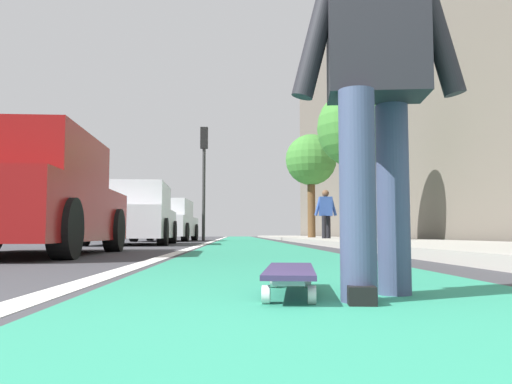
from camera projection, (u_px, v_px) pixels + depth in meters
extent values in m
plane|color=#38383D|center=(253.00, 246.00, 11.01)|extent=(80.00, 80.00, 0.00)
cube|color=#288466|center=(243.00, 239.00, 24.96)|extent=(56.00, 2.01, 0.00)
cube|color=silver|center=(215.00, 240.00, 20.93)|extent=(52.00, 0.16, 0.01)
cube|color=#9E9B93|center=(332.00, 239.00, 19.11)|extent=(52.00, 3.20, 0.12)
cube|color=#635B51|center=(368.00, 112.00, 23.62)|extent=(40.00, 1.20, 11.30)
cylinder|color=white|center=(273.00, 281.00, 2.57)|extent=(0.07, 0.04, 0.07)
cylinder|color=white|center=(309.00, 281.00, 2.56)|extent=(0.07, 0.04, 0.07)
cylinder|color=white|center=(266.00, 295.00, 1.97)|extent=(0.07, 0.04, 0.07)
cylinder|color=white|center=(312.00, 295.00, 1.96)|extent=(0.07, 0.04, 0.07)
cube|color=silver|center=(291.00, 271.00, 2.57)|extent=(0.07, 0.13, 0.02)
cube|color=silver|center=(289.00, 282.00, 1.97)|extent=(0.07, 0.13, 0.02)
cube|color=#33284C|center=(290.00, 270.00, 2.27)|extent=(0.86, 0.30, 0.02)
cylinder|color=#384260|center=(358.00, 195.00, 2.05)|extent=(0.14, 0.14, 0.82)
cylinder|color=#384260|center=(393.00, 199.00, 2.29)|extent=(0.14, 0.14, 0.82)
cube|color=black|center=(359.00, 293.00, 2.02)|extent=(0.27, 0.13, 0.07)
cube|color=black|center=(376.00, 27.00, 2.21)|extent=(0.28, 0.43, 0.60)
cylinder|color=black|center=(318.00, 29.00, 2.23)|extent=(0.12, 0.24, 0.60)
cylinder|color=black|center=(435.00, 25.00, 2.20)|extent=(0.12, 0.24, 0.60)
cube|color=maroon|center=(21.00, 212.00, 6.54)|extent=(4.07, 2.00, 0.70)
cube|color=maroon|center=(18.00, 158.00, 6.44)|extent=(2.26, 1.80, 0.60)
cube|color=#4C606B|center=(47.00, 169.00, 7.54)|extent=(0.09, 1.66, 0.51)
cylinder|color=black|center=(114.00, 230.00, 7.82)|extent=(0.63, 0.24, 0.63)
cylinder|color=black|center=(65.00, 229.00, 5.35)|extent=(0.63, 0.24, 0.63)
cube|color=silver|center=(133.00, 223.00, 12.99)|extent=(4.46, 1.99, 0.70)
cube|color=silver|center=(132.00, 196.00, 12.89)|extent=(2.48, 1.76, 0.60)
cube|color=#4C606B|center=(139.00, 200.00, 14.09)|extent=(0.11, 1.59, 0.51)
cylinder|color=black|center=(108.00, 232.00, 14.25)|extent=(0.62, 0.25, 0.61)
cylinder|color=black|center=(172.00, 232.00, 14.39)|extent=(0.62, 0.25, 0.61)
cylinder|color=black|center=(83.00, 232.00, 11.55)|extent=(0.62, 0.25, 0.61)
cylinder|color=black|center=(163.00, 232.00, 11.69)|extent=(0.62, 0.25, 0.61)
cube|color=silver|center=(167.00, 226.00, 19.23)|extent=(4.47, 1.99, 0.70)
cube|color=silver|center=(166.00, 208.00, 19.13)|extent=(2.48, 1.76, 0.60)
cube|color=#4C606B|center=(171.00, 210.00, 20.34)|extent=(0.10, 1.59, 0.51)
cylinder|color=black|center=(150.00, 232.00, 20.58)|extent=(0.64, 0.25, 0.63)
cylinder|color=black|center=(195.00, 232.00, 20.57)|extent=(0.64, 0.25, 0.63)
cylinder|color=black|center=(134.00, 232.00, 17.86)|extent=(0.64, 0.25, 0.63)
cylinder|color=black|center=(185.00, 232.00, 17.86)|extent=(0.64, 0.25, 0.63)
cylinder|color=#2D2D2D|center=(204.00, 194.00, 19.87)|extent=(0.12, 0.12, 3.47)
cube|color=black|center=(204.00, 138.00, 20.04)|extent=(0.24, 0.28, 0.80)
sphere|color=#360606|center=(204.00, 132.00, 20.19)|extent=(0.16, 0.16, 0.16)
sphere|color=gold|center=(204.00, 139.00, 20.17)|extent=(0.16, 0.16, 0.16)
sphere|color=black|center=(204.00, 145.00, 20.15)|extent=(0.16, 0.16, 0.16)
cylinder|color=brown|center=(358.00, 200.00, 13.26)|extent=(0.31, 0.31, 2.22)
sphere|color=#3D7F33|center=(357.00, 128.00, 13.40)|extent=(2.01, 2.01, 2.01)
cylinder|color=brown|center=(311.00, 209.00, 21.41)|extent=(0.31, 0.31, 2.54)
sphere|color=#3D7F33|center=(311.00, 160.00, 21.56)|extent=(2.07, 2.07, 2.07)
cylinder|color=black|center=(328.00, 229.00, 16.90)|extent=(0.14, 0.14, 0.83)
cylinder|color=black|center=(324.00, 229.00, 16.64)|extent=(0.14, 0.14, 0.83)
cube|color=black|center=(328.00, 241.00, 16.87)|extent=(0.26, 0.10, 0.07)
cube|color=#2D4C99|center=(326.00, 206.00, 16.84)|extent=(0.24, 0.40, 0.61)
cylinder|color=#2D4C99|center=(333.00, 206.00, 16.84)|extent=(0.09, 0.24, 0.61)
cylinder|color=#2D4C99|center=(318.00, 206.00, 16.83)|extent=(0.09, 0.24, 0.61)
sphere|color=brown|center=(325.00, 193.00, 16.87)|extent=(0.22, 0.22, 0.22)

